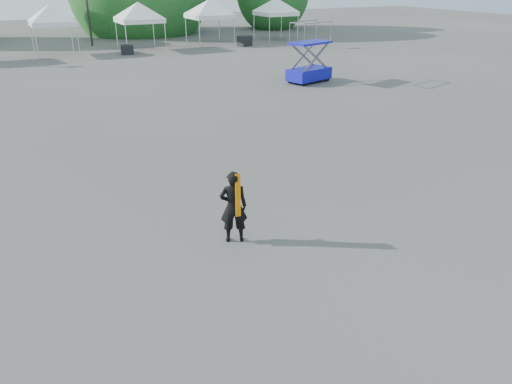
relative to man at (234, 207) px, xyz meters
name	(u,v)px	position (x,y,z in m)	size (l,w,h in m)	color
ground	(233,214)	(0.50, 1.14, -0.79)	(120.00, 120.00, 0.00)	#474442
tent_e	(50,8)	(0.40, 29.46, 2.27)	(4.02, 4.02, 3.88)	silver
tent_f	(138,6)	(6.27, 29.00, 2.27)	(4.28, 4.28, 3.88)	silver
tent_g	(209,3)	(12.13, 29.93, 2.27)	(4.42, 4.42, 3.88)	silver
tent_h	(276,1)	(18.26, 30.11, 2.27)	(4.15, 4.15, 3.88)	silver
man	(234,207)	(0.00, 0.00, 0.00)	(0.67, 0.55, 1.58)	black
scissor_lift	(310,52)	(10.63, 13.31, 0.73)	(2.56, 1.75, 3.01)	#0B0C97
crate_mid	(127,50)	(4.77, 27.27, -0.46)	(0.85, 0.66, 0.66)	black
crate_east	(245,41)	(13.96, 27.40, -0.41)	(0.98, 0.76, 0.76)	black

